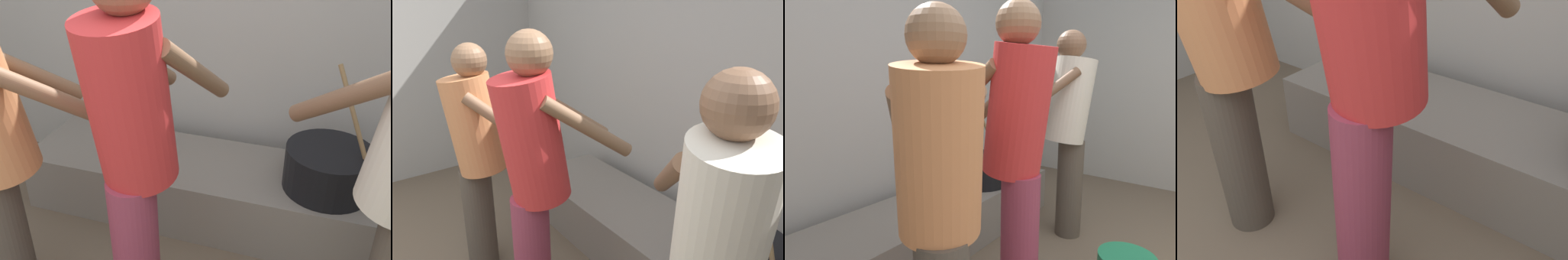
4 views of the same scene
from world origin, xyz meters
TOP-DOWN VIEW (x-y plane):
  - hearth_ledge at (0.01, 1.86)m, footprint 2.46×0.60m
  - cook_in_orange_shirt at (-0.79, 0.97)m, footprint 0.67×0.69m
  - cook_in_red_shirt at (-0.17, 1.04)m, footprint 0.46×0.73m

SIDE VIEW (x-z plane):
  - hearth_ledge at x=0.01m, z-range 0.00..0.37m
  - cook_in_orange_shirt at x=-0.79m, z-range 0.10..1.63m
  - cook_in_red_shirt at x=-0.17m, z-range 0.12..1.77m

